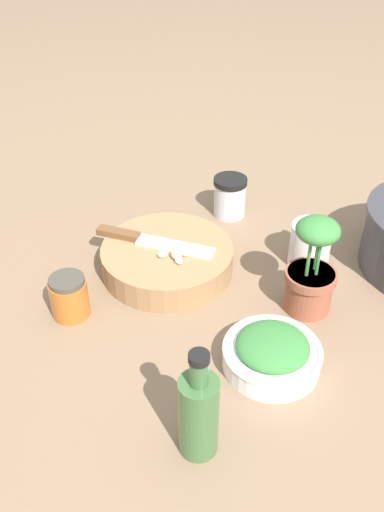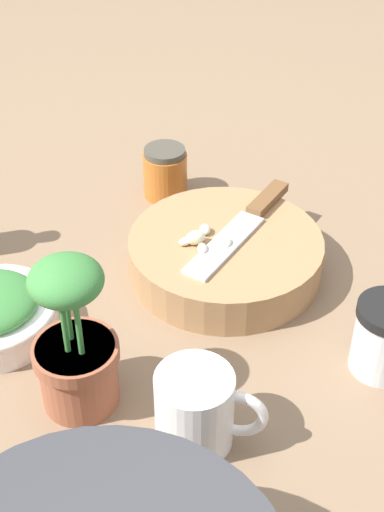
% 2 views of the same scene
% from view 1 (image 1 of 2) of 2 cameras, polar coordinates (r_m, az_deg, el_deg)
% --- Properties ---
extents(ground_plane, '(5.00, 5.00, 0.00)m').
position_cam_1_polar(ground_plane, '(1.06, 1.95, -3.50)').
color(ground_plane, '#7F664C').
extents(cutting_board, '(0.25, 0.25, 0.05)m').
position_cam_1_polar(cutting_board, '(1.09, -2.49, -0.31)').
color(cutting_board, '#9E754C').
rests_on(cutting_board, ground_plane).
extents(chef_knife, '(0.09, 0.24, 0.01)m').
position_cam_1_polar(chef_knife, '(1.09, -4.51, 1.60)').
color(chef_knife, brown).
rests_on(chef_knife, cutting_board).
extents(garlic_cloves, '(0.06, 0.06, 0.02)m').
position_cam_1_polar(garlic_cloves, '(1.05, -1.65, 0.22)').
color(garlic_cloves, '#EFEAC4').
rests_on(garlic_cloves, cutting_board).
extents(herb_bowl, '(0.16, 0.16, 0.06)m').
position_cam_1_polar(herb_bowl, '(0.91, 7.99, -9.57)').
color(herb_bowl, white).
rests_on(herb_bowl, ground_plane).
extents(spice_jar, '(0.07, 0.07, 0.09)m').
position_cam_1_polar(spice_jar, '(1.25, 3.80, 5.96)').
color(spice_jar, silver).
rests_on(spice_jar, ground_plane).
extents(coffee_mug, '(0.10, 0.09, 0.09)m').
position_cam_1_polar(coffee_mug, '(1.12, 11.69, 1.18)').
color(coffee_mug, white).
rests_on(coffee_mug, ground_plane).
extents(honey_jar, '(0.07, 0.07, 0.08)m').
position_cam_1_polar(honey_jar, '(1.01, -12.19, -3.98)').
color(honey_jar, '#B26023').
rests_on(honey_jar, ground_plane).
extents(oil_bottle, '(0.05, 0.05, 0.18)m').
position_cam_1_polar(oil_bottle, '(0.77, 0.66, -15.42)').
color(oil_bottle, '#3D6638').
rests_on(oil_bottle, ground_plane).
extents(potted_herb, '(0.09, 0.09, 0.19)m').
position_cam_1_polar(potted_herb, '(1.00, 11.84, -1.73)').
color(potted_herb, '#935138').
rests_on(potted_herb, ground_plane).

